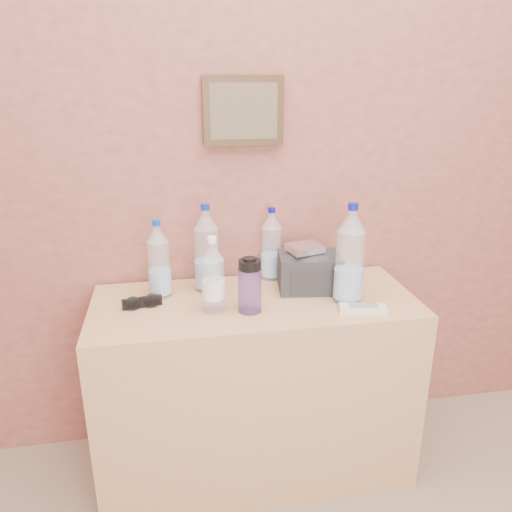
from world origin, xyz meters
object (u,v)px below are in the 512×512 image
(pet_small, at_px, (213,279))
(toiletry_bag, at_px, (309,270))
(nalgene_bottle, at_px, (250,285))
(pet_large_a, at_px, (159,263))
(ac_remote, at_px, (363,309))
(foil_packet, at_px, (305,248))
(sunglasses, at_px, (142,302))
(pet_large_d, at_px, (350,259))
(pet_large_c, at_px, (271,247))
(pet_large_b, at_px, (207,253))
(dresser, at_px, (255,386))

(pet_small, height_order, toiletry_bag, pet_small)
(toiletry_bag, bearing_deg, nalgene_bottle, -141.71)
(pet_large_a, height_order, pet_small, pet_large_a)
(ac_remote, xyz_separation_m, foil_packet, (-0.15, 0.22, 0.16))
(sunglasses, bearing_deg, pet_large_a, 42.90)
(pet_large_d, bearing_deg, ac_remote, -75.33)
(pet_large_c, height_order, toiletry_bag, pet_large_c)
(pet_large_a, height_order, sunglasses, pet_large_a)
(ac_remote, bearing_deg, toiletry_bag, 132.77)
(pet_large_a, bearing_deg, pet_large_b, 9.01)
(pet_large_d, bearing_deg, pet_small, 179.34)
(dresser, height_order, pet_large_b, pet_large_b)
(dresser, distance_m, pet_large_b, 0.56)
(pet_large_d, xyz_separation_m, nalgene_bottle, (-0.36, -0.02, -0.07))
(dresser, relative_size, pet_small, 4.39)
(ac_remote, bearing_deg, dresser, 168.30)
(pet_large_a, distance_m, pet_large_b, 0.18)
(toiletry_bag, bearing_deg, pet_large_b, 178.03)
(pet_large_b, bearing_deg, ac_remote, -29.51)
(pet_large_a, distance_m, foil_packet, 0.54)
(dresser, bearing_deg, toiletry_bag, 16.53)
(pet_large_a, distance_m, pet_small, 0.25)
(pet_large_c, bearing_deg, pet_large_d, -49.85)
(sunglasses, relative_size, ac_remote, 0.86)
(sunglasses, relative_size, toiletry_bag, 0.61)
(pet_large_a, bearing_deg, nalgene_bottle, -31.70)
(pet_small, bearing_deg, pet_large_a, 138.00)
(nalgene_bottle, height_order, sunglasses, nalgene_bottle)
(pet_large_d, xyz_separation_m, pet_small, (-0.49, 0.01, -0.04))
(pet_large_b, relative_size, foil_packet, 2.78)
(sunglasses, height_order, foil_packet, foil_packet)
(pet_small, bearing_deg, pet_large_d, -0.66)
(pet_large_b, relative_size, ac_remote, 2.06)
(pet_large_c, distance_m, toiletry_bag, 0.19)
(pet_large_a, bearing_deg, pet_large_c, 12.68)
(dresser, height_order, nalgene_bottle, nalgene_bottle)
(pet_large_c, xyz_separation_m, foil_packet, (0.10, -0.14, 0.04))
(pet_large_b, xyz_separation_m, ac_remote, (0.52, -0.29, -0.14))
(pet_large_c, height_order, foil_packet, pet_large_c)
(pet_large_d, relative_size, nalgene_bottle, 1.86)
(pet_small, xyz_separation_m, nalgene_bottle, (0.12, -0.02, -0.02))
(pet_small, height_order, foil_packet, pet_small)
(pet_small, xyz_separation_m, foil_packet, (0.36, 0.12, 0.05))
(pet_large_b, distance_m, sunglasses, 0.30)
(dresser, relative_size, ac_remote, 7.24)
(pet_large_d, relative_size, pet_small, 1.36)
(pet_large_a, xyz_separation_m, toiletry_bag, (0.56, -0.04, -0.05))
(ac_remote, relative_size, toiletry_bag, 0.71)
(foil_packet, bearing_deg, pet_large_b, 168.52)
(pet_large_d, distance_m, foil_packet, 0.18)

